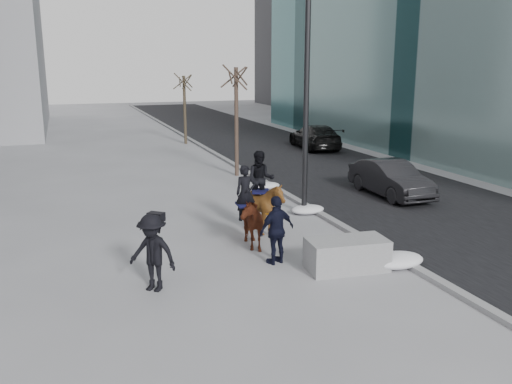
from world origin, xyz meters
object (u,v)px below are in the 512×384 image
object	(u,v)px
mounted_left	(247,217)
mounted_right	(262,201)
car_near	(391,179)
planter	(347,254)

from	to	relation	value
mounted_left	mounted_right	world-z (taller)	mounted_right
mounted_left	car_near	bearing A→B (deg)	27.82
planter	mounted_left	bearing A→B (deg)	124.43
car_near	mounted_right	distance (m)	6.85
planter	car_near	bearing A→B (deg)	49.53
car_near	mounted_right	bearing A→B (deg)	-155.43
mounted_left	planter	bearing A→B (deg)	-55.57
mounted_right	mounted_left	bearing A→B (deg)	-129.88
car_near	mounted_left	distance (m)	7.94
car_near	mounted_left	xyz separation A→B (m)	(-7.02, -3.70, 0.16)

